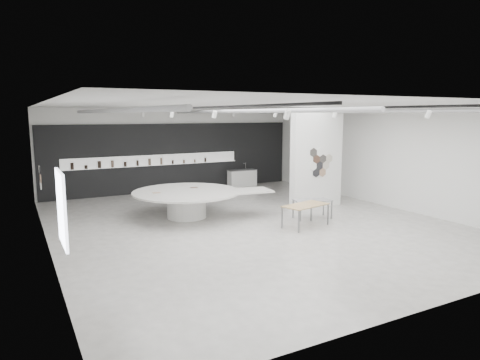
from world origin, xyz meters
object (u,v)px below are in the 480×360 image
sample_table_stone (312,201)px  kitchen_counter (242,178)px  display_island (189,200)px  sample_table_wood (306,206)px  partition_column (317,160)px

sample_table_stone → kitchen_counter: size_ratio=0.92×
display_island → sample_table_wood: 4.01m
display_island → sample_table_stone: size_ratio=3.68×
sample_table_stone → kitchen_counter: kitchen_counter is taller
partition_column → sample_table_wood: 3.30m
partition_column → sample_table_stone: bearing=-131.4°
sample_table_stone → kitchen_counter: 7.07m
sample_table_wood → sample_table_stone: (0.87, 0.77, -0.07)m
display_island → sample_table_stone: bearing=-20.9°
display_island → sample_table_wood: size_ratio=2.98×
sample_table_wood → kitchen_counter: bearing=75.9°
sample_table_stone → partition_column: bearing=48.6°
display_island → partition_column: bearing=1.4°
sample_table_wood → partition_column: bearing=46.0°
display_island → kitchen_counter: (4.74, 4.89, -0.20)m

